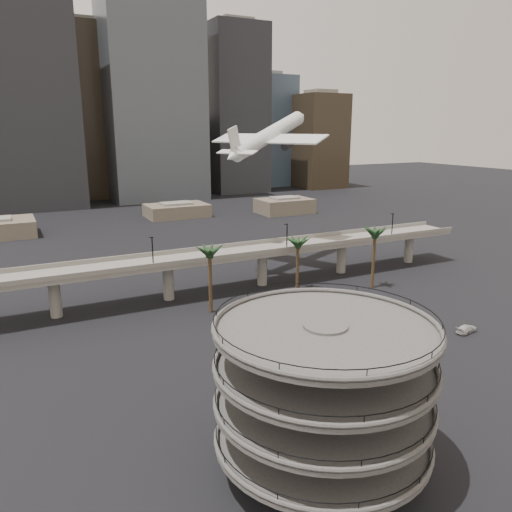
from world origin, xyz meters
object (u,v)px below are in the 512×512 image
car_c (467,329)px  overpass (217,259)px  car_b (349,335)px  car_a (366,355)px  airborne_jet (269,136)px  parking_ramp (323,384)px

car_c → overpass: bearing=27.1°
car_b → car_c: car_b is taller
overpass → car_a: size_ratio=29.11×
overpass → car_c: 50.97m
car_a → car_c: bearing=-91.0°
car_a → car_c: size_ratio=0.96×
airborne_jet → car_b: (-9.50, -46.62, -32.13)m
car_a → car_b: (2.50, 7.54, -0.04)m
parking_ramp → overpass: (13.00, 59.00, -2.50)m
car_a → car_c: (22.47, 0.36, -0.08)m
parking_ramp → overpass: parking_ramp is taller
parking_ramp → overpass: size_ratio=0.17×
overpass → airborne_jet: airborne_jet is taller
airborne_jet → car_b: size_ratio=7.29×
airborne_jet → car_c: 63.56m
parking_ramp → car_c: parking_ramp is taller
parking_ramp → car_c: (43.19, 18.47, -9.16)m
car_c → airborne_jet: bearing=1.5°
airborne_jet → car_a: 64.09m
car_b → parking_ramp: bearing=142.2°
overpass → car_b: overpass is taller
parking_ramp → overpass: bearing=77.6°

